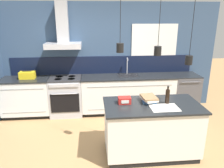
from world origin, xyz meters
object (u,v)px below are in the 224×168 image
object	(u,v)px
dishwasher	(184,92)
red_supply_box	(124,100)
bottle_on_island	(167,96)
oven_range	(66,96)
yellow_toolbox	(27,75)
book_stack	(149,99)

from	to	relation	value
dishwasher	red_supply_box	xyz separation A→B (m)	(-1.75, -1.65, 0.51)
bottle_on_island	oven_range	bearing A→B (deg)	137.00
dishwasher	red_supply_box	distance (m)	2.46
dishwasher	bottle_on_island	distance (m)	2.10
yellow_toolbox	red_supply_box	bearing A→B (deg)	-39.57
oven_range	yellow_toolbox	distance (m)	1.00
bottle_on_island	book_stack	distance (m)	0.31
dishwasher	yellow_toolbox	xyz separation A→B (m)	(-3.75, 0.00, 0.54)
oven_range	book_stack	distance (m)	2.30
oven_range	book_stack	bearing A→B (deg)	-45.93
dishwasher	yellow_toolbox	size ratio (longest dim) A/B	2.68
oven_range	dishwasher	bearing A→B (deg)	0.08
book_stack	red_supply_box	world-z (taller)	red_supply_box
oven_range	red_supply_box	world-z (taller)	red_supply_box
oven_range	bottle_on_island	distance (m)	2.59
oven_range	red_supply_box	size ratio (longest dim) A/B	4.44
bottle_on_island	dishwasher	bearing A→B (deg)	58.42
dishwasher	yellow_toolbox	distance (m)	3.79
bottle_on_island	red_supply_box	bearing A→B (deg)	173.80
yellow_toolbox	oven_range	bearing A→B (deg)	-0.30
oven_range	book_stack	world-z (taller)	book_stack
oven_range	red_supply_box	bearing A→B (deg)	-55.08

